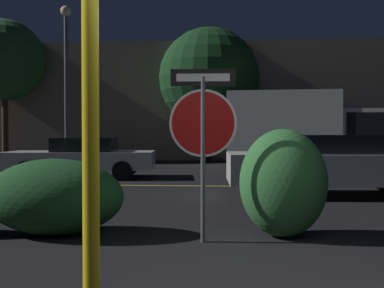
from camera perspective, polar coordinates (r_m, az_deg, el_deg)
road_center_stripe at (r=11.62m, az=5.15°, el=-5.61°), size 38.01×0.12×0.01m
stop_sign at (r=5.52m, az=1.48°, el=2.87°), size 0.88×0.06×2.24m
yellow_pole_left at (r=3.31m, az=-13.37°, el=3.20°), size 0.13×0.13×3.02m
hedge_bush_1 at (r=6.29m, az=-17.87°, el=-6.70°), size 1.95×1.17×1.06m
hedge_bush_2 at (r=5.96m, az=12.07°, el=-5.10°), size 1.19×0.95×1.47m
passing_car_1 at (r=14.21m, az=-14.46°, el=-1.71°), size 4.87×2.36×1.29m
passing_car_2 at (r=10.28m, az=18.32°, el=-2.58°), size 4.98×2.18×1.39m
delivery_truck at (r=17.90m, az=16.01°, el=1.99°), size 7.13×2.94×3.09m
street_lamp at (r=18.83m, az=-16.43°, el=10.13°), size 0.44×0.44×6.74m
tree_0 at (r=22.66m, az=2.28°, el=8.72°), size 5.27×5.27×6.97m
tree_1 at (r=24.68m, az=-23.73°, el=10.18°), size 4.18×4.18×7.37m
building_backdrop at (r=24.45m, az=-1.91°, el=5.48°), size 27.26×3.08×6.38m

